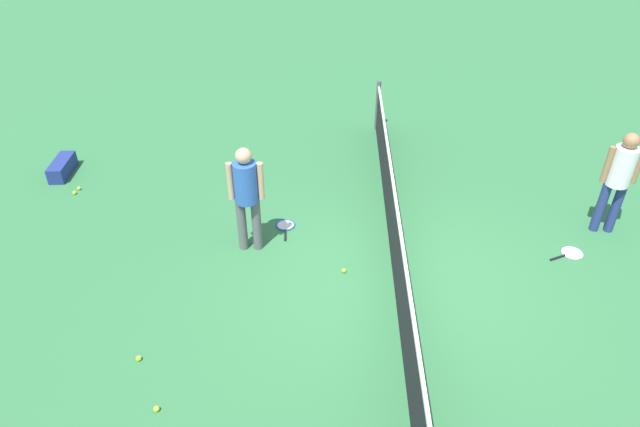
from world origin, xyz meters
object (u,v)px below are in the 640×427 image
tennis_ball_near_player (139,358)px  tennis_ball_stray_left (79,188)px  tennis_ball_midcourt (75,193)px  tennis_ball_baseline (157,409)px  tennis_racket_near_player (286,226)px  player_near_side (246,192)px  tennis_racket_far_player (571,253)px  tennis_ball_by_net (344,271)px  equipment_bag (63,166)px  player_far_side (619,175)px

tennis_ball_near_player → tennis_ball_stray_left: (-3.83, -2.25, 0.00)m
tennis_ball_midcourt → tennis_ball_baseline: 5.13m
tennis_ball_near_player → tennis_ball_baseline: 0.81m
tennis_racket_near_player → tennis_ball_midcourt: size_ratio=8.99×
tennis_ball_baseline → player_near_side: bearing=167.8°
tennis_ball_midcourt → tennis_ball_stray_left: bearing=173.1°
tennis_racket_far_player → tennis_ball_midcourt: bearing=-99.9°
tennis_racket_far_player → tennis_ball_baseline: size_ratio=9.09×
tennis_ball_by_net → tennis_ball_baseline: (2.40, -2.05, 0.00)m
equipment_bag → tennis_ball_stray_left: bearing=41.1°
tennis_racket_far_player → tennis_ball_by_net: (0.54, -3.42, 0.02)m
tennis_racket_near_player → tennis_racket_far_player: (0.57, 4.36, 0.00)m
player_far_side → equipment_bag: 9.50m
tennis_ball_near_player → player_far_side: bearing=113.7°
tennis_racket_near_player → tennis_ball_stray_left: bearing=-104.9°
player_near_side → tennis_ball_midcourt: size_ratio=25.76×
player_far_side → equipment_bag: player_far_side is taller
tennis_ball_midcourt → tennis_ball_baseline: bearing=31.5°
tennis_ball_near_player → equipment_bag: 5.21m
tennis_racket_near_player → tennis_ball_by_net: bearing=40.2°
player_near_side → tennis_racket_near_player: player_near_side is taller
tennis_racket_far_player → player_far_side: bearing=133.3°
player_near_side → tennis_ball_stray_left: bearing=-115.5°
equipment_bag → tennis_racket_far_player: bearing=75.9°
tennis_racket_far_player → tennis_ball_near_player: 6.30m
tennis_ball_by_net → tennis_ball_midcourt: (-1.97, -4.73, 0.00)m
tennis_ball_stray_left → equipment_bag: equipment_bag is taller
tennis_racket_near_player → tennis_ball_by_net: (1.11, 0.94, 0.02)m
tennis_ball_by_net → tennis_racket_near_player: bearing=-139.8°
tennis_ball_baseline → equipment_bag: 6.01m
player_near_side → tennis_ball_near_player: 2.67m
tennis_racket_near_player → tennis_ball_near_player: tennis_ball_near_player is taller
player_near_side → player_far_side: bearing=96.6°
tennis_racket_far_player → equipment_bag: (-2.17, -8.65, 0.13)m
tennis_ball_stray_left → tennis_ball_near_player: bearing=30.5°
player_far_side → tennis_ball_by_net: (1.19, -4.11, -0.98)m
tennis_racket_far_player → tennis_ball_baseline: (2.94, -5.48, 0.02)m
tennis_ball_midcourt → equipment_bag: size_ratio=0.08×
tennis_racket_near_player → tennis_racket_far_player: bearing=82.5°
tennis_racket_near_player → tennis_racket_far_player: size_ratio=0.99×
tennis_ball_by_net → tennis_racket_far_player: bearing=98.9°
player_near_side → tennis_ball_baseline: bearing=-12.2°
player_near_side → tennis_racket_near_player: size_ratio=2.87×
player_far_side → tennis_racket_near_player: bearing=-89.1°
tennis_ball_baseline → tennis_racket_near_player: bearing=162.4°
tennis_racket_near_player → tennis_ball_midcourt: 3.89m
player_far_side → equipment_bag: bearing=-99.2°
tennis_ball_by_net → tennis_ball_baseline: bearing=-40.5°
player_far_side → tennis_ball_stray_left: bearing=-96.0°
player_far_side → tennis_racket_near_player: player_far_side is taller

